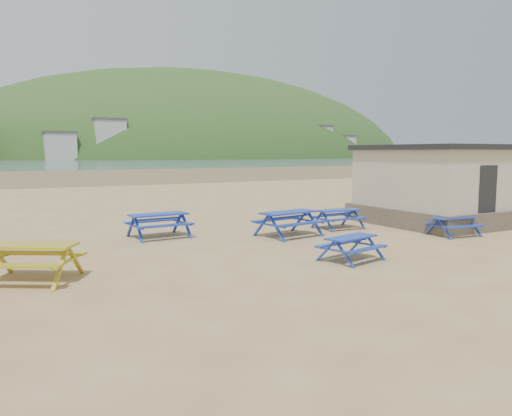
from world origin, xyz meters
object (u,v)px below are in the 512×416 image
picnic_table_blue_a (159,225)px  picnic_table_yellow (30,263)px  picnic_table_blue_b (289,224)px  amenity_block (457,183)px

picnic_table_blue_a → picnic_table_yellow: bearing=-139.4°
picnic_table_blue_b → amenity_block: 8.25m
picnic_table_blue_b → amenity_block: size_ratio=0.31×
picnic_table_blue_b → amenity_block: amenity_block is taller
picnic_table_blue_b → picnic_table_yellow: size_ratio=0.89×
picnic_table_blue_a → picnic_table_yellow: 6.00m
picnic_table_blue_a → picnic_table_yellow: picnic_table_yellow is taller
picnic_table_blue_b → amenity_block: bearing=-11.0°
picnic_table_blue_a → picnic_table_yellow: size_ratio=0.80×
picnic_table_yellow → amenity_block: size_ratio=0.34×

